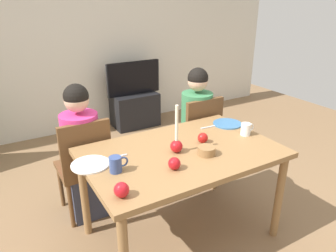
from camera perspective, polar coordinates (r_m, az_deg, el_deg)
name	(u,v)px	position (r m, az deg, el deg)	size (l,w,h in m)	color
ground_plane	(180,233)	(2.73, 2.24, -18.56)	(7.68, 7.68, 0.00)	brown
back_wall	(75,35)	(4.50, -16.26, 15.29)	(6.40, 0.10, 2.60)	beige
dining_table	(182,161)	(2.35, 2.48, -6.19)	(1.40, 0.90, 0.75)	olive
chair_left	(85,163)	(2.72, -14.68, -6.42)	(0.40, 0.40, 0.90)	brown
chair_right	(198,135)	(3.17, 5.34, -1.54)	(0.40, 0.40, 0.90)	brown
person_left_child	(83,155)	(2.73, -14.99, -5.06)	(0.30, 0.30, 1.17)	#33384C
person_right_child	(196,128)	(3.17, 5.04, -0.38)	(0.30, 0.30, 1.17)	#33384C
tv_stand	(135,110)	(4.68, -5.93, 2.92)	(0.64, 0.40, 0.48)	black
tv	(134,78)	(4.54, -6.17, 8.52)	(0.79, 0.05, 0.46)	black
candle_centerpiece	(177,143)	(2.26, 1.53, -3.06)	(0.09, 0.09, 0.35)	red
plate_left	(90,164)	(2.18, -13.70, -6.69)	(0.25, 0.25, 0.01)	white
plate_right	(227,124)	(2.81, 10.56, 0.40)	(0.25, 0.25, 0.01)	teal
mug_left	(116,164)	(2.05, -9.26, -6.75)	(0.13, 0.08, 0.10)	#33477F
mug_right	(246,129)	(2.62, 13.77, -0.55)	(0.12, 0.08, 0.10)	white
fork_left	(115,157)	(2.24, -9.51, -5.51)	(0.18, 0.01, 0.01)	silver
fork_right	(210,127)	(2.73, 7.52, -0.14)	(0.18, 0.01, 0.01)	silver
bowl_walnuts	(207,151)	(2.26, 6.91, -4.39)	(0.13, 0.13, 0.06)	olive
apple_near_candle	(121,190)	(1.81, -8.31, -11.21)	(0.09, 0.09, 0.09)	red
apple_by_left_plate	(203,138)	(2.43, 6.24, -2.12)	(0.08, 0.08, 0.08)	#B51714
apple_by_right_mug	(174,163)	(2.06, 1.14, -6.71)	(0.08, 0.08, 0.08)	#B31319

